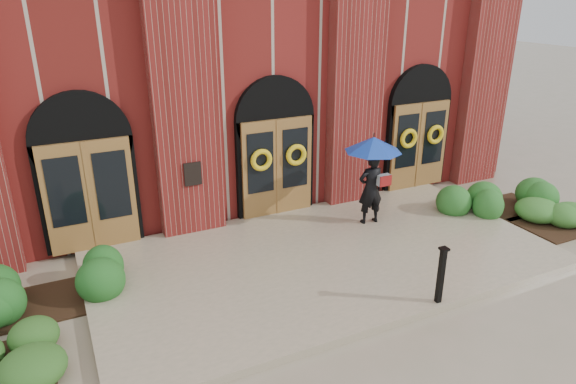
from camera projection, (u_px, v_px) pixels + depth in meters
ground at (329, 264)px, 11.27m from camera, size 90.00×90.00×0.00m
landing at (325, 258)px, 11.37m from camera, size 10.00×5.30×0.15m
church_building at (202, 56)px, 17.33m from camera, size 16.20×12.53×7.00m
man_with_umbrella at (372, 164)px, 12.36m from camera, size 1.50×1.50×2.22m
metal_post at (441, 274)px, 9.43m from camera, size 0.16×0.16×1.14m
hedge_wall_left at (69, 280)px, 9.88m from camera, size 3.17×1.27×0.81m
hedge_wall_right at (489, 199)px, 13.65m from camera, size 3.14×1.25×0.81m
hedge_front_right at (555, 216)px, 12.97m from camera, size 1.54×1.32×0.55m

